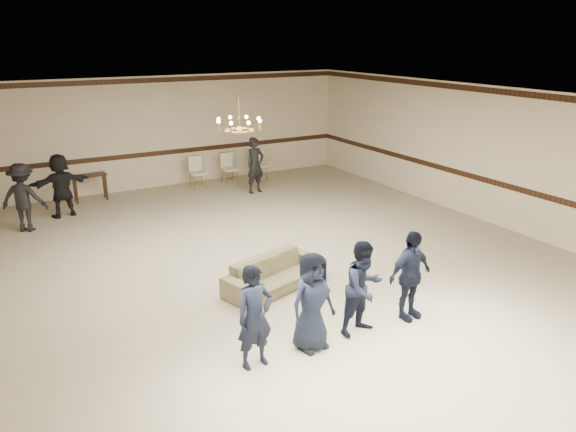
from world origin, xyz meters
The scene contains 16 objects.
room centered at (0.00, 0.00, 1.60)m, with size 12.01×14.01×3.21m.
chair_rail centered at (0.00, 6.99, 1.00)m, with size 12.00×0.02×0.14m, color black.
crown_molding centered at (0.00, 6.99, 3.08)m, with size 12.00×0.02×0.14m, color black.
chandelier centered at (0.00, 1.00, 2.88)m, with size 0.94×0.94×0.89m, color gold, non-canonical shape.
boy_a centered at (-1.55, -2.76, 0.73)m, with size 0.53×0.35×1.46m, color black.
boy_b centered at (-0.65, -2.76, 0.73)m, with size 0.71×0.46×1.46m, color black.
boy_c centered at (0.25, -2.76, 0.73)m, with size 0.71×0.55×1.46m, color black.
boy_d centered at (1.15, -2.76, 0.73)m, with size 0.86×0.36×1.46m, color black.
settee centered at (-0.19, -0.77, 0.28)m, with size 1.95×0.76×0.57m, color #827A57.
adult_left centered at (-3.72, 4.71, 0.79)m, with size 1.02×0.59×1.58m, color black.
adult_mid centered at (-2.82, 5.41, 0.79)m, with size 1.47×0.47×1.58m, color black.
adult_right centered at (2.28, 5.01, 0.79)m, with size 0.58×0.38×1.58m, color black.
banquet_chair_left centered at (1.02, 6.27, 0.46)m, with size 0.45×0.45×0.92m, color beige, non-canonical shape.
banquet_chair_mid centered at (2.02, 6.27, 0.46)m, with size 0.45×0.45×0.92m, color beige, non-canonical shape.
banquet_chair_right centered at (3.02, 6.27, 0.46)m, with size 0.45×0.45×0.92m, color beige, non-canonical shape.
console_table centered at (-1.98, 6.47, 0.37)m, with size 0.87×0.37×0.73m, color #361E12.
Camera 1 is at (-4.37, -8.64, 4.31)m, focal length 34.27 mm.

